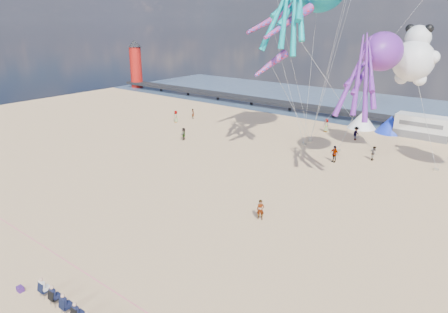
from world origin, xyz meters
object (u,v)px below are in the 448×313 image
Objects in this scene: spectator_row at (66,303)px; windsock_right at (271,64)px; tent_white at (362,120)px; beachgoer_3 at (334,154)px; sandbag_b at (338,150)px; lighthouse at (136,67)px; windsock_mid at (288,22)px; windsock_left at (271,20)px; cooler_purple at (20,289)px; standing_person at (260,210)px; sandbag_d at (373,151)px; sandbag_e at (310,141)px; beachgoer_1 at (374,153)px; beachgoer_6 at (176,116)px; beachgoer_2 at (356,133)px; beachgoer_0 at (326,125)px; kite_octopus_purple at (382,51)px; beachgoer_4 at (184,134)px; sandbag_c at (436,170)px; beachgoer_5 at (193,114)px; motorhome_0 at (422,127)px; kite_panda at (413,61)px; tent_blue at (391,124)px; sandbag_a at (304,144)px.

spectator_row is 1.38× the size of windsock_right.
spectator_row is at bearing -88.08° from tent_white.
beachgoer_3 is 4.19m from sandbag_b.
lighthouse reaches higher than tent_white.
sandbag_b is 16.48m from windsock_mid.
windsock_left is at bearing -20.44° from lighthouse.
cooler_purple is 17.09m from standing_person.
sandbag_d is at bearing 36.11° from sandbag_b.
windsock_mid reaches higher than sandbag_e.
sandbag_b is at bearing 74.28° from beachgoer_1.
sandbag_e is at bearing 53.66° from beachgoer_6.
beachgoer_2 reaches higher than sandbag_b.
beachgoer_6 is (-20.31, -9.09, -0.05)m from beachgoer_0.
beachgoer_0 is 3.76× the size of sandbag_e.
beachgoer_1 is 0.89× the size of beachgoer_2.
kite_octopus_purple reaches higher than beachgoer_2.
standing_person is at bearing -166.57° from beachgoer_2.
windsock_mid is at bearing 64.84° from beachgoer_4.
lighthouse reaches higher than beachgoer_2.
windsock_left reaches higher than sandbag_c.
beachgoer_1 is at bearing -64.58° from tent_white.
beachgoer_0 is 19.13m from kite_octopus_purple.
windsock_mid reaches higher than sandbag_d.
beachgoer_5 is at bearing 155.72° from kite_octopus_purple.
motorhome_0 is at bearing 62.86° from sandbag_b.
beachgoer_3 is at bearing -73.59° from sandbag_b.
cooler_purple is 0.21× the size of beachgoer_3.
sandbag_d is (28.04, 0.99, -0.68)m from beachgoer_5.
windsock_left reaches higher than spectator_row.
cooler_purple is 0.06× the size of kite_panda.
cooler_purple is 0.06× the size of windsock_mid.
motorhome_0 is 49.41m from cooler_purple.
sandbag_c is at bearing 76.54° from beachgoer_4.
beachgoer_1 is 12.00m from kite_octopus_purple.
beachgoer_3 is at bearing 72.61° from beachgoer_4.
tent_blue is at bearing 82.69° from cooler_purple.
beachgoer_4 is (-19.93, 12.17, -0.03)m from standing_person.
beachgoer_4 is 29.55m from sandbag_c.
sandbag_e is (-15.04, 1.37, 0.00)m from sandbag_c.
sandbag_b is at bearing 125.16° from kite_octopus_purple.
cooler_purple is 0.25× the size of beachgoer_1.
beachgoer_0 is 5.81m from sandbag_e.
sandbag_d is (21.14, 10.37, -0.68)m from beachgoer_4.
beachgoer_5 is (-24.60, -4.35, -0.10)m from beachgoer_2.
beachgoer_1 reaches higher than sandbag_e.
spectator_row is (1.59, -47.64, -0.55)m from tent_white.
lighthouse is 5.48× the size of standing_person.
sandbag_a is 0.06× the size of windsock_left.
windsock_mid reaches higher than tent_white.
windsock_mid reaches higher than beachgoer_0.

